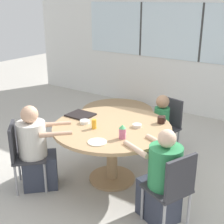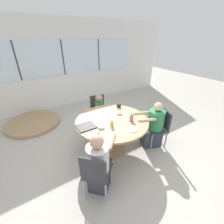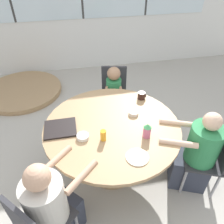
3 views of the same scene
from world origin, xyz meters
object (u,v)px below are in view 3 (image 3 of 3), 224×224
person_man_blue_shirt (196,156)px  bowl_white_shallow (134,113)px  chair_for_toddler (114,90)px  folded_table_stack (23,91)px  person_toddler (114,98)px  coffee_mug (142,95)px  chair_for_woman_green_shirt (37,223)px  juice_glass (103,135)px  sippy_cup (147,130)px  chair_for_man_blue_shirt (213,155)px  person_woman_green_shirt (53,208)px  bowl_cereal (83,137)px

person_man_blue_shirt → bowl_white_shallow: bearing=72.5°
chair_for_toddler → folded_table_stack: chair_for_toddler is taller
person_toddler → bowl_white_shallow: person_toddler is taller
person_man_blue_shirt → coffee_mug: 0.94m
chair_for_woman_green_shirt → bowl_white_shallow: bearing=85.9°
juice_glass → bowl_white_shallow: (0.41, 0.33, -0.04)m
folded_table_stack → sippy_cup: bearing=-55.1°
coffee_mug → folded_table_stack: (-1.80, 1.69, -0.76)m
person_toddler → chair_for_man_blue_shirt: bearing=134.1°
person_woman_green_shirt → coffee_mug: 1.60m
juice_glass → folded_table_stack: juice_glass is taller
person_toddler → juice_glass: (-0.34, -1.12, 0.37)m
person_woman_green_shirt → bowl_cereal: person_woman_green_shirt is taller
chair_for_toddler → bowl_cereal: size_ratio=6.95×
coffee_mug → folded_table_stack: coffee_mug is taller
bowl_cereal → folded_table_stack: bearing=114.2°
chair_for_toddler → juice_glass: size_ratio=7.41×
chair_for_man_blue_shirt → person_toddler: bearing=53.3°
chair_for_man_blue_shirt → person_woman_green_shirt: (-1.70, -0.24, -0.03)m
person_man_blue_shirt → sippy_cup: size_ratio=6.38×
chair_for_woman_green_shirt → bowl_cereal: chair_for_woman_green_shirt is taller
person_toddler → chair_for_woman_green_shirt: bearing=72.5°
person_man_blue_shirt → coffee_mug: (-0.41, 0.78, 0.34)m
person_woman_green_shirt → sippy_cup: (0.98, 0.42, 0.37)m
coffee_mug → bowl_cereal: coffee_mug is taller
person_woman_green_shirt → juice_glass: bearing=86.0°
person_man_blue_shirt → folded_table_stack: person_man_blue_shirt is taller
sippy_cup → juice_glass: 0.44m
person_woman_green_shirt → bowl_cereal: size_ratio=8.73×
chair_for_toddler → folded_table_stack: 1.94m
juice_glass → person_woman_green_shirt: bearing=-139.3°
coffee_mug → bowl_cereal: (-0.79, -0.56, -0.02)m
chair_for_man_blue_shirt → chair_for_woman_green_shirt: bearing=123.4°
person_toddler → person_woman_green_shirt: bearing=73.9°
chair_for_man_blue_shirt → coffee_mug: size_ratio=8.55×
chair_for_man_blue_shirt → folded_table_stack: size_ratio=0.59×
coffee_mug → bowl_white_shallow: coffee_mug is taller
person_woman_green_shirt → juice_glass: 0.79m
chair_for_woman_green_shirt → chair_for_toddler: 2.13m
person_woman_green_shirt → sippy_cup: bearing=68.7°
person_woman_green_shirt → person_man_blue_shirt: size_ratio=1.02×
juice_glass → bowl_cereal: bearing=162.6°
sippy_cup → juice_glass: (-0.44, 0.04, -0.03)m
bowl_cereal → chair_for_toddler: bearing=64.8°
chair_for_woman_green_shirt → person_man_blue_shirt: (1.66, 0.43, -0.04)m
person_man_blue_shirt → bowl_cereal: size_ratio=8.60×
chair_for_toddler → chair_for_man_blue_shirt: bearing=130.4°
person_man_blue_shirt → chair_for_toddler: bearing=45.6°
coffee_mug → folded_table_stack: bearing=136.8°
person_woman_green_shirt → person_man_blue_shirt: (1.54, 0.31, -0.01)m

